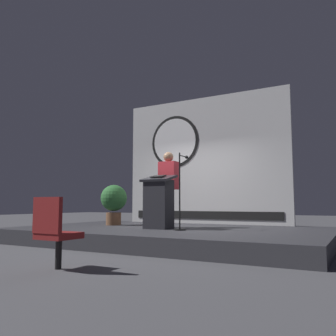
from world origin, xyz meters
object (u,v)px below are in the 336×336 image
podium (159,202)px  speaker_person (168,188)px  microphone_stand (181,203)px  potted_plant (114,201)px  audience_chair_left (54,229)px

podium → speaker_person: 0.57m
speaker_person → microphone_stand: size_ratio=1.09×
microphone_stand → speaker_person: bearing=135.5°
microphone_stand → potted_plant: 2.25m
podium → potted_plant: 1.68m
microphone_stand → podium: bearing=169.2°
potted_plant → microphone_stand: bearing=-17.3°
speaker_person → microphone_stand: 0.90m
podium → potted_plant: podium is taller
podium → potted_plant: bearing=160.5°
podium → microphone_stand: (0.56, -0.11, -0.02)m
podium → microphone_stand: size_ratio=0.74×
microphone_stand → potted_plant: bearing=162.7°
potted_plant → audience_chair_left: 4.16m
speaker_person → microphone_stand: speaker_person is taller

